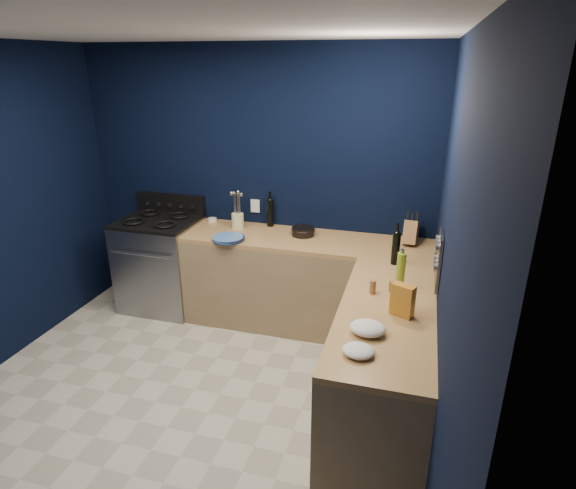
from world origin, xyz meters
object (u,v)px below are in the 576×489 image
(utensil_crock, at_px, (238,221))
(knife_block, at_px, (411,232))
(crouton_bag, at_px, (402,300))
(gas_range, at_px, (162,265))
(plate_stack, at_px, (228,238))

(utensil_crock, distance_m, knife_block, 1.65)
(crouton_bag, bearing_deg, gas_range, 178.28)
(gas_range, distance_m, crouton_bag, 2.78)
(utensil_crock, bearing_deg, crouton_bag, -38.66)
(plate_stack, relative_size, crouton_bag, 1.31)
(plate_stack, distance_m, crouton_bag, 1.88)
(plate_stack, bearing_deg, crouton_bag, -31.05)
(knife_block, distance_m, crouton_bag, 1.34)
(gas_range, bearing_deg, knife_block, 3.60)
(gas_range, distance_m, utensil_crock, 0.97)
(knife_block, xyz_separation_m, crouton_bag, (0.00, -1.34, 0.00))
(plate_stack, bearing_deg, gas_range, 165.53)
(gas_range, height_order, plate_stack, plate_stack)
(gas_range, xyz_separation_m, utensil_crock, (0.81, 0.13, 0.51))
(utensil_crock, relative_size, crouton_bag, 0.68)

